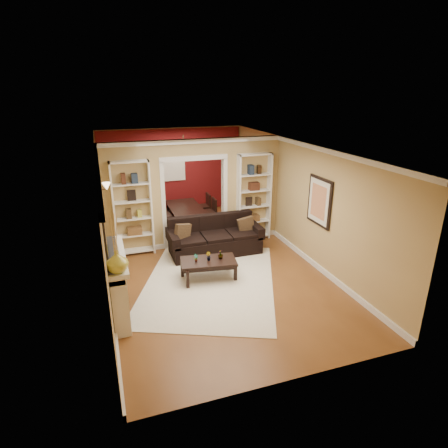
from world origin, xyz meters
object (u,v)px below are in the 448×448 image
object	(u,v)px
bookshelf_right	(254,197)
dining_table	(186,216)
coffee_table	(209,270)
fireplace	(119,284)
bookshelf_left	(133,209)
sofa	(215,236)

from	to	relation	value
bookshelf_right	dining_table	size ratio (longest dim) A/B	1.40
coffee_table	dining_table	size ratio (longest dim) A/B	0.70
fireplace	dining_table	distance (m)	4.68
bookshelf_left	bookshelf_right	world-z (taller)	same
bookshelf_left	bookshelf_right	size ratio (longest dim) A/B	1.00
coffee_table	dining_table	bearing A→B (deg)	93.21
dining_table	bookshelf_left	bearing A→B (deg)	134.41
sofa	coffee_table	distance (m)	1.37
bookshelf_left	fireplace	xyz separation A→B (m)	(-0.54, -2.53, -0.57)
sofa	dining_table	bearing A→B (deg)	95.67
sofa	bookshelf_right	size ratio (longest dim) A/B	0.99
fireplace	bookshelf_right	bearing A→B (deg)	34.80
sofa	fireplace	world-z (taller)	fireplace
fireplace	sofa	bearing A→B (deg)	39.16
sofa	fireplace	size ratio (longest dim) A/B	1.34
coffee_table	dining_table	distance (m)	3.45
sofa	bookshelf_right	xyz separation A→B (m)	(1.25, 0.58, 0.71)
coffee_table	sofa	bearing A→B (deg)	75.35
fireplace	dining_table	size ratio (longest dim) A/B	1.03
bookshelf_right	coffee_table	bearing A→B (deg)	-134.22
bookshelf_left	fireplace	distance (m)	2.65
dining_table	sofa	bearing A→B (deg)	-174.33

